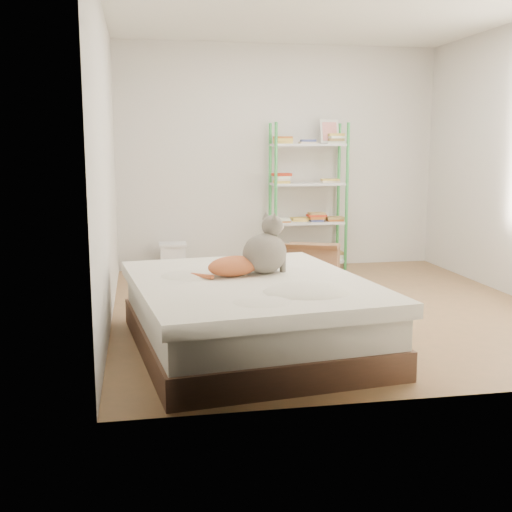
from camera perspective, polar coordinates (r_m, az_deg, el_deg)
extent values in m
cube|color=olive|center=(5.81, 6.46, -4.64)|extent=(3.80, 4.20, 0.01)
cube|color=white|center=(5.75, 6.99, 21.35)|extent=(3.80, 4.20, 0.01)
cube|color=silver|center=(7.66, 2.07, 8.73)|extent=(3.80, 0.01, 2.60)
cube|color=silver|center=(3.67, 16.40, 7.17)|extent=(3.80, 0.01, 2.60)
cube|color=silver|center=(5.39, -13.19, 8.02)|extent=(0.01, 4.20, 2.60)
cube|color=#483427|center=(4.65, -0.55, -7.02)|extent=(1.79, 2.12, 0.19)
cube|color=beige|center=(4.60, -0.55, -4.59)|extent=(1.73, 2.06, 0.21)
cube|color=beige|center=(4.56, -0.56, -2.70)|extent=(1.82, 2.17, 0.10)
cylinder|color=green|center=(7.29, 1.77, 5.13)|extent=(0.04, 0.04, 1.70)
cylinder|color=green|center=(7.60, 1.26, 5.33)|extent=(0.04, 0.04, 1.70)
cylinder|color=green|center=(7.51, 8.07, 5.18)|extent=(0.04, 0.04, 1.70)
cylinder|color=green|center=(7.81, 7.33, 5.37)|extent=(0.04, 0.04, 1.70)
cube|color=silver|center=(7.64, 4.57, -0.36)|extent=(0.86, 0.34, 0.02)
cube|color=silver|center=(7.57, 4.61, 3.00)|extent=(0.86, 0.34, 0.02)
cube|color=silver|center=(7.53, 4.66, 6.40)|extent=(0.86, 0.34, 0.02)
cube|color=silver|center=(7.52, 4.71, 9.83)|extent=(0.86, 0.34, 0.02)
cube|color=red|center=(7.56, 2.37, 0.00)|extent=(0.20, 0.16, 0.09)
cube|color=red|center=(7.63, 4.57, 0.07)|extent=(0.20, 0.16, 0.09)
cube|color=red|center=(7.71, 6.73, 0.14)|extent=(0.20, 0.16, 0.09)
cube|color=red|center=(7.49, 2.40, 3.39)|extent=(0.20, 0.16, 0.09)
cube|color=red|center=(7.54, 3.88, 3.42)|extent=(0.20, 0.16, 0.09)
cube|color=red|center=(7.59, 5.35, 3.44)|extent=(0.20, 0.16, 0.09)
cube|color=red|center=(7.65, 6.79, 3.46)|extent=(0.20, 0.16, 0.09)
cube|color=red|center=(7.46, 2.42, 6.83)|extent=(0.20, 0.16, 0.09)
cube|color=red|center=(7.61, 6.86, 6.83)|extent=(0.20, 0.16, 0.09)
cube|color=red|center=(7.45, 2.45, 10.29)|extent=(0.20, 0.16, 0.09)
cube|color=red|center=(7.52, 4.71, 10.26)|extent=(0.20, 0.16, 0.09)
cube|color=red|center=(7.60, 6.93, 10.22)|extent=(0.20, 0.16, 0.09)
cube|color=silver|center=(7.64, 6.54, 10.94)|extent=(0.22, 0.08, 0.28)
cube|color=red|center=(7.63, 6.57, 10.94)|extent=(0.17, 0.06, 0.21)
cube|color=olive|center=(6.92, 5.08, -0.64)|extent=(0.67, 0.61, 0.38)
cube|color=#50207E|center=(6.75, 6.22, -1.00)|extent=(0.31, 0.13, 0.08)
cube|color=olive|center=(6.70, 5.57, 0.67)|extent=(0.57, 0.36, 0.12)
cube|color=white|center=(7.35, -7.40, -0.31)|extent=(0.28, 0.25, 0.32)
cube|color=white|center=(7.32, -7.43, 1.04)|extent=(0.31, 0.28, 0.03)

